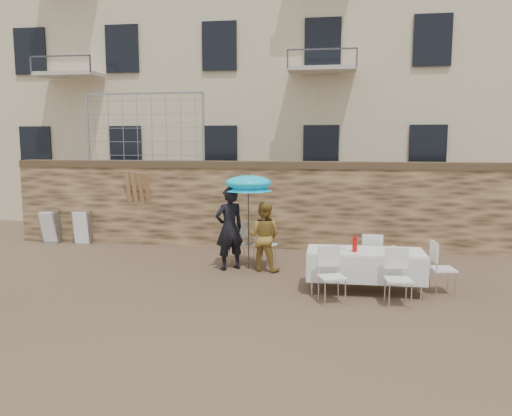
# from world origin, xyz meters

# --- Properties ---
(ground) EXTENTS (80.00, 80.00, 0.00)m
(ground) POSITION_xyz_m (0.00, 0.00, 0.00)
(ground) COLOR brown
(ground) RESTS_ON ground
(stone_wall) EXTENTS (13.00, 0.50, 2.20)m
(stone_wall) POSITION_xyz_m (0.00, 5.00, 1.10)
(stone_wall) COLOR brown
(stone_wall) RESTS_ON ground
(apartment_building) EXTENTS (20.00, 8.00, 15.00)m
(apartment_building) POSITION_xyz_m (0.00, 12.00, 7.50)
(apartment_building) COLOR #C8B790
(apartment_building) RESTS_ON ground
(chain_link_fence) EXTENTS (3.20, 0.06, 1.80)m
(chain_link_fence) POSITION_xyz_m (-3.00, 5.00, 3.10)
(chain_link_fence) COLOR gray
(chain_link_fence) RESTS_ON stone_wall
(man_suit) EXTENTS (0.78, 0.74, 1.80)m
(man_suit) POSITION_xyz_m (-0.23, 2.55, 0.90)
(man_suit) COLOR black
(man_suit) RESTS_ON ground
(woman_dress) EXTENTS (0.83, 0.71, 1.49)m
(woman_dress) POSITION_xyz_m (0.52, 2.55, 0.74)
(woman_dress) COLOR gold
(woman_dress) RESTS_ON ground
(umbrella) EXTENTS (1.04, 1.04, 1.93)m
(umbrella) POSITION_xyz_m (0.17, 2.65, 1.81)
(umbrella) COLOR #3F3F44
(umbrella) RESTS_ON ground
(couple_chair_left) EXTENTS (0.66, 0.66, 0.96)m
(couple_chair_left) POSITION_xyz_m (-0.23, 3.10, 0.48)
(couple_chair_left) COLOR white
(couple_chair_left) RESTS_ON ground
(couple_chair_right) EXTENTS (0.65, 0.65, 0.96)m
(couple_chair_right) POSITION_xyz_m (0.47, 3.10, 0.48)
(couple_chair_right) COLOR white
(couple_chair_right) RESTS_ON ground
(banquet_table) EXTENTS (2.10, 0.85, 0.78)m
(banquet_table) POSITION_xyz_m (2.55, 1.33, 0.73)
(banquet_table) COLOR silver
(banquet_table) RESTS_ON ground
(soda_bottle) EXTENTS (0.09, 0.09, 0.26)m
(soda_bottle) POSITION_xyz_m (2.35, 1.18, 0.91)
(soda_bottle) COLOR red
(soda_bottle) RESTS_ON banquet_table
(table_chair_front_left) EXTENTS (0.61, 0.61, 0.96)m
(table_chair_front_left) POSITION_xyz_m (1.95, 0.58, 0.48)
(table_chair_front_left) COLOR white
(table_chair_front_left) RESTS_ON ground
(table_chair_front_right) EXTENTS (0.53, 0.53, 0.96)m
(table_chair_front_right) POSITION_xyz_m (3.05, 0.58, 0.48)
(table_chair_front_right) COLOR white
(table_chair_front_right) RESTS_ON ground
(table_chair_back) EXTENTS (0.53, 0.53, 0.96)m
(table_chair_back) POSITION_xyz_m (2.75, 2.13, 0.48)
(table_chair_back) COLOR white
(table_chair_back) RESTS_ON ground
(table_chair_side) EXTENTS (0.54, 0.54, 0.96)m
(table_chair_side) POSITION_xyz_m (3.95, 1.43, 0.48)
(table_chair_side) COLOR white
(table_chair_side) RESTS_ON ground
(chair_stack_left) EXTENTS (0.46, 0.47, 0.92)m
(chair_stack_left) POSITION_xyz_m (-5.57, 4.74, 0.46)
(chair_stack_left) COLOR white
(chair_stack_left) RESTS_ON ground
(chair_stack_right) EXTENTS (0.46, 0.40, 0.92)m
(chair_stack_right) POSITION_xyz_m (-4.67, 4.74, 0.46)
(chair_stack_right) COLOR white
(chair_stack_right) RESTS_ON ground
(wood_planks) EXTENTS (0.70, 0.20, 2.00)m
(wood_planks) POSITION_xyz_m (-3.07, 4.81, 1.00)
(wood_planks) COLOR #A37749
(wood_planks) RESTS_ON ground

